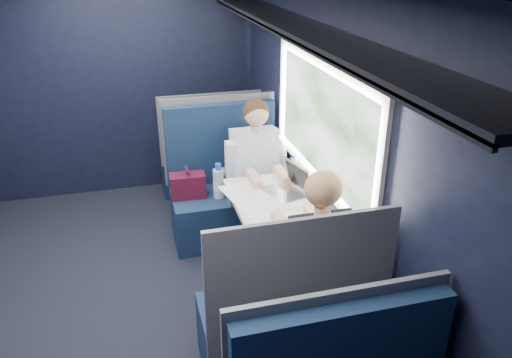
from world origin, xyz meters
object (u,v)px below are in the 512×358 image
object	(u,v)px
woman	(316,254)
bottle_small	(294,167)
laptop	(291,185)
seat_bay_far	(285,318)
cup	(292,169)
seat_bay_near	(225,193)
table	(273,212)
seat_row_front	(209,156)
man	(258,167)

from	to	relation	value
woman	bottle_small	world-z (taller)	woman
woman	laptop	bearing A→B (deg)	82.55
woman	bottle_small	size ratio (longest dim) A/B	6.68
woman	laptop	xyz separation A→B (m)	(0.11, 0.82, 0.08)
seat_bay_far	cup	xyz separation A→B (m)	(0.48, 1.31, 0.37)
bottle_small	woman	bearing A→B (deg)	-101.70
seat_bay_near	laptop	bearing A→B (deg)	-63.97
table	laptop	world-z (taller)	laptop
table	seat_bay_far	world-z (taller)	seat_bay_far
seat_row_front	cup	bearing A→B (deg)	-70.51
man	table	bearing A→B (deg)	-95.52
laptop	table	bearing A→B (deg)	-146.49
seat_row_front	woman	world-z (taller)	woman
seat_bay_far	man	xyz separation A→B (m)	(0.25, 1.57, 0.30)
seat_bay_far	woman	world-z (taller)	woman
seat_bay_far	laptop	world-z (taller)	seat_bay_far
seat_bay_near	seat_bay_far	bearing A→B (deg)	-89.62
woman	man	bearing A→B (deg)	90.00
man	seat_bay_near	bearing A→B (deg)	146.41
man	woman	distance (m)	1.41
woman	seat_row_front	bearing A→B (deg)	95.70
bottle_small	laptop	bearing A→B (deg)	-113.06
seat_bay_near	seat_row_front	distance (m)	0.92
table	seat_row_front	bearing A→B (deg)	95.80
seat_bay_near	man	size ratio (longest dim) A/B	0.95
table	laptop	xyz separation A→B (m)	(0.18, 0.12, 0.14)
seat_bay_far	woman	distance (m)	0.43
seat_row_front	woman	size ratio (longest dim) A/B	0.88
table	woman	world-z (taller)	woman
seat_row_front	man	size ratio (longest dim) A/B	0.88
seat_row_front	laptop	bearing A→B (deg)	-77.98
table	woman	xyz separation A→B (m)	(0.07, -0.71, 0.06)
seat_bay_far	laptop	bearing A→B (deg)	70.15
table	seat_row_front	world-z (taller)	seat_row_front
seat_row_front	cup	distance (m)	1.49
seat_row_front	cup	world-z (taller)	seat_row_front
table	seat_bay_far	size ratio (longest dim) A/B	0.79
woman	cup	size ratio (longest dim) A/B	14.59
man	bottle_small	bearing A→B (deg)	-52.10
seat_bay_near	seat_row_front	size ratio (longest dim) A/B	1.09
seat_bay_far	man	distance (m)	1.62
seat_bay_near	seat_bay_far	distance (m)	1.75
woman	bottle_small	distance (m)	1.14
bottle_small	seat_bay_far	bearing A→B (deg)	-110.58
woman	table	bearing A→B (deg)	95.45
seat_bay_far	cup	world-z (taller)	seat_bay_far
man	cup	xyz separation A→B (m)	(0.23, -0.26, 0.07)
laptop	bottle_small	xyz separation A→B (m)	(0.12, 0.29, 0.02)
seat_bay_near	seat_bay_far	world-z (taller)	same
seat_bay_near	bottle_small	xyz separation A→B (m)	(0.49, -0.47, 0.41)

